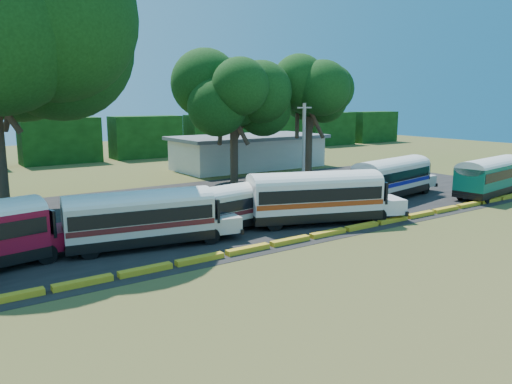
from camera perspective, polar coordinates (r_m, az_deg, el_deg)
ground at (r=27.94m, az=2.78°, el=-6.86°), size 160.00×160.00×0.00m
asphalt_strip at (r=38.28m, az=-6.99°, el=-2.13°), size 64.00×24.00×0.02m
curb at (r=28.66m, az=1.56°, el=-6.08°), size 53.70×0.45×0.30m
terminal_building at (r=61.87m, az=-0.84°, el=4.66°), size 19.00×9.00×4.00m
treeline_backdrop at (r=71.23m, az=-21.47°, el=5.49°), size 130.00×4.00×6.00m
bus_cream_west at (r=29.02m, az=-12.75°, el=-2.63°), size 10.31×4.19×3.30m
bus_cream_east at (r=32.70m, az=-1.84°, el=-1.24°), size 9.27×3.57×2.97m
bus_white_red at (r=33.93m, az=7.07°, el=-0.28°), size 11.18×6.23×3.59m
bus_white_blue at (r=44.14m, az=15.40°, el=1.82°), size 10.79×4.44×3.45m
bus_teal at (r=47.82m, az=25.30°, el=1.83°), size 10.60×3.96×3.40m
tree_center at (r=49.89m, az=-2.58°, el=11.19°), size 9.26×9.26×12.39m
tree_east at (r=55.38m, az=6.16°, el=11.63°), size 8.01×8.01×12.50m
utility_pole at (r=45.84m, az=5.48°, el=5.20°), size 1.60×0.30×8.03m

